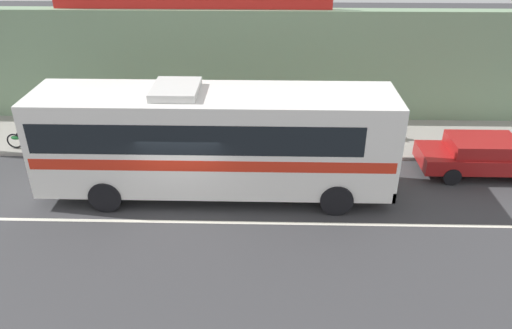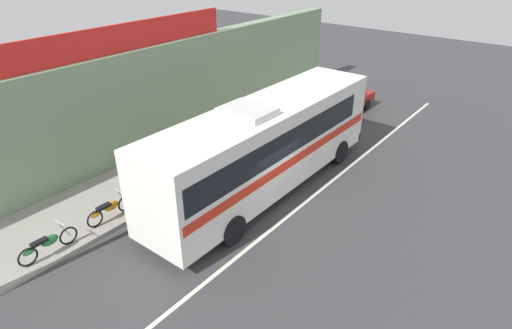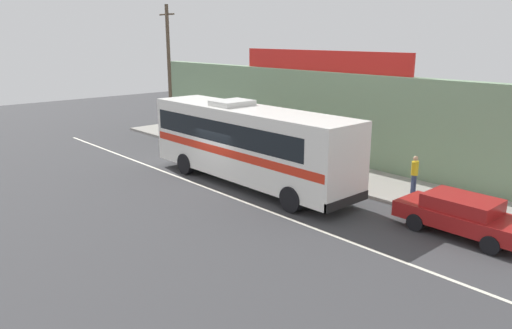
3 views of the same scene
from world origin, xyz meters
TOP-DOWN VIEW (x-y plane):
  - ground_plane at (0.00, 0.00)m, footprint 70.00×70.00m
  - sidewalk_slab at (0.00, 5.20)m, footprint 30.00×3.60m
  - storefront_facade at (0.00, 7.35)m, footprint 30.00×0.70m
  - storefront_billboard at (-0.47, 7.35)m, footprint 11.38×0.12m
  - road_center_stripe at (0.00, -0.80)m, footprint 30.00×0.14m
  - intercity_bus at (0.89, 0.97)m, footprint 11.37×2.66m
  - parked_car at (10.34, 2.52)m, footprint 4.49×1.84m
  - utility_pole at (-9.81, 3.71)m, footprint 1.60×0.22m
  - motorcycle_black at (-4.22, 3.94)m, footprint 1.87×0.56m
  - motorcycle_red at (-6.57, 3.81)m, footprint 1.95×0.56m
  - pedestrian_far_left at (6.93, 5.15)m, footprint 0.30×0.48m

SIDE VIEW (x-z plane):
  - ground_plane at x=0.00m, z-range 0.00..0.00m
  - road_center_stripe at x=0.00m, z-range 0.00..0.01m
  - sidewalk_slab at x=0.00m, z-range 0.00..0.14m
  - motorcycle_black at x=-4.22m, z-range 0.09..1.04m
  - motorcycle_red at x=-6.57m, z-range 0.09..1.04m
  - parked_car at x=10.34m, z-range 0.05..1.42m
  - pedestrian_far_left at x=6.93m, z-range 0.26..1.87m
  - intercity_bus at x=0.89m, z-range 0.17..3.96m
  - storefront_facade at x=0.00m, z-range 0.00..4.80m
  - utility_pole at x=-9.81m, z-range 0.28..8.67m
  - storefront_billboard at x=-0.47m, z-range 4.80..5.90m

